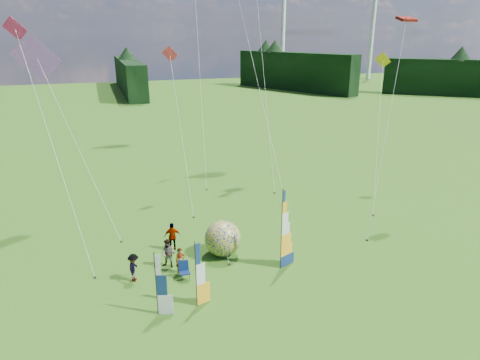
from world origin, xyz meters
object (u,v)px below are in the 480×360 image
object	(u,v)px
spectator_d	(173,236)
bol_inflatable	(223,238)
side_banner_left	(196,276)
spectator_c	(134,268)
feather_banner_main	(282,231)
spectator_a	(180,261)
camp_chair	(185,271)
kite_whale	(259,76)
side_banner_far	(156,285)
spectator_b	(168,254)

from	to	relation	value
spectator_d	bol_inflatable	bearing A→B (deg)	159.51
side_banner_left	spectator_c	distance (m)	4.47
feather_banner_main	spectator_d	size ratio (longest dim) A/B	2.65
feather_banner_main	spectator_a	bearing A→B (deg)	143.77
spectator_a	camp_chair	distance (m)	0.81
kite_whale	camp_chair	bearing A→B (deg)	-145.95
side_banner_far	side_banner_left	bearing A→B (deg)	21.16
spectator_c	kite_whale	bearing A→B (deg)	-22.45
spectator_d	side_banner_far	bearing A→B (deg)	83.79
side_banner_far	spectator_d	world-z (taller)	side_banner_far
kite_whale	side_banner_left	bearing A→B (deg)	-142.07
spectator_a	spectator_c	bearing A→B (deg)	176.37
side_banner_left	bol_inflatable	bearing A→B (deg)	44.85
spectator_b	kite_whale	distance (m)	20.45
spectator_a	spectator_d	distance (m)	2.94
camp_chair	kite_whale	distance (m)	21.51
spectator_a	kite_whale	distance (m)	20.86
bol_inflatable	spectator_d	xyz separation A→B (m)	(-2.81, 1.67, -0.20)
side_banner_far	spectator_d	distance (m)	6.69
spectator_a	spectator_c	xyz separation A→B (m)	(-2.59, 0.04, 0.04)
spectator_c	spectator_b	bearing A→B (deg)	-50.22
feather_banner_main	side_banner_far	distance (m)	7.74
spectator_a	kite_whale	world-z (taller)	kite_whale
feather_banner_main	kite_whale	world-z (taller)	kite_whale
spectator_b	spectator_a	bearing A→B (deg)	-24.63
feather_banner_main	spectator_c	world-z (taller)	feather_banner_main
side_banner_left	spectator_d	world-z (taller)	side_banner_left
camp_chair	kite_whale	bearing A→B (deg)	57.34
side_banner_left	camp_chair	xyz separation A→B (m)	(-0.10, 2.58, -1.21)
feather_banner_main	kite_whale	bearing A→B (deg)	50.91
spectator_a	spectator_d	xyz separation A→B (m)	(0.08, 2.94, 0.14)
spectator_a	spectator_b	xyz separation A→B (m)	(-0.53, 0.87, 0.11)
side_banner_far	kite_whale	distance (m)	24.14
bol_inflatable	feather_banner_main	bearing A→B (deg)	-43.94
spectator_c	side_banner_left	bearing A→B (deg)	-123.19
side_banner_left	spectator_a	bearing A→B (deg)	78.19
bol_inflatable	spectator_c	bearing A→B (deg)	-167.37
spectator_b	spectator_d	bearing A→B (deg)	107.66
spectator_b	camp_chair	xyz separation A→B (m)	(0.60, -1.65, -0.35)
feather_banner_main	spectator_c	distance (m)	8.48
bol_inflatable	spectator_a	xyz separation A→B (m)	(-2.89, -1.27, -0.34)
bol_inflatable	spectator_a	distance (m)	3.18
feather_banner_main	spectator_c	size ratio (longest dim) A/B	2.99
side_banner_far	spectator_c	bearing A→B (deg)	121.53
spectator_c	kite_whale	size ratio (longest dim) A/B	0.09
spectator_a	feather_banner_main	bearing A→B (deg)	-16.36
spectator_b	spectator_d	xyz separation A→B (m)	(0.61, 2.07, 0.03)
feather_banner_main	bol_inflatable	xyz separation A→B (m)	(-2.72, 2.63, -1.31)
feather_banner_main	spectator_b	size ratio (longest dim) A/B	2.74
spectator_a	kite_whale	size ratio (longest dim) A/B	0.08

